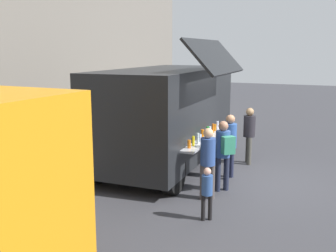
{
  "coord_description": "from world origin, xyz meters",
  "views": [
    {
      "loc": [
        -9.66,
        -2.01,
        3.23
      ],
      "look_at": [
        -0.44,
        1.99,
        1.3
      ],
      "focal_mm": 42.29,
      "sensor_mm": 36.0,
      "label": 1
    }
  ],
  "objects_px": {
    "food_truck_main": "(167,113)",
    "customer_mid_with_backpack": "(224,149)",
    "customer_front_ordering": "(230,141)",
    "customer_rear_waiting": "(208,157)",
    "customer_extra_browsing": "(249,131)",
    "trash_bin": "(151,122)",
    "child_near_queue": "(207,189)"
  },
  "relations": [
    {
      "from": "customer_front_ordering",
      "to": "customer_extra_browsing",
      "type": "relative_size",
      "value": 1.01
    },
    {
      "from": "food_truck_main",
      "to": "customer_mid_with_backpack",
      "type": "xyz_separation_m",
      "value": [
        -1.47,
        -2.05,
        -0.49
      ]
    },
    {
      "from": "trash_bin",
      "to": "customer_mid_with_backpack",
      "type": "relative_size",
      "value": 0.54
    },
    {
      "from": "customer_extra_browsing",
      "to": "food_truck_main",
      "type": "bearing_deg",
      "value": 3.57
    },
    {
      "from": "customer_rear_waiting",
      "to": "customer_extra_browsing",
      "type": "bearing_deg",
      "value": -39.97
    },
    {
      "from": "customer_mid_with_backpack",
      "to": "customer_rear_waiting",
      "type": "bearing_deg",
      "value": 121.71
    },
    {
      "from": "customer_mid_with_backpack",
      "to": "trash_bin",
      "type": "bearing_deg",
      "value": -2.96
    },
    {
      "from": "customer_front_ordering",
      "to": "customer_mid_with_backpack",
      "type": "height_order",
      "value": "customer_mid_with_backpack"
    },
    {
      "from": "customer_rear_waiting",
      "to": "customer_extra_browsing",
      "type": "relative_size",
      "value": 0.98
    },
    {
      "from": "trash_bin",
      "to": "customer_front_ordering",
      "type": "relative_size",
      "value": 0.54
    },
    {
      "from": "child_near_queue",
      "to": "food_truck_main",
      "type": "bearing_deg",
      "value": -0.31
    },
    {
      "from": "food_truck_main",
      "to": "customer_extra_browsing",
      "type": "height_order",
      "value": "food_truck_main"
    },
    {
      "from": "customer_extra_browsing",
      "to": "customer_rear_waiting",
      "type": "bearing_deg",
      "value": 63.1
    },
    {
      "from": "customer_rear_waiting",
      "to": "child_near_queue",
      "type": "relative_size",
      "value": 1.52
    },
    {
      "from": "trash_bin",
      "to": "child_near_queue",
      "type": "bearing_deg",
      "value": -146.69
    },
    {
      "from": "customer_mid_with_backpack",
      "to": "child_near_queue",
      "type": "height_order",
      "value": "customer_mid_with_backpack"
    },
    {
      "from": "customer_mid_with_backpack",
      "to": "customer_rear_waiting",
      "type": "relative_size",
      "value": 1.04
    },
    {
      "from": "customer_mid_with_backpack",
      "to": "child_near_queue",
      "type": "bearing_deg",
      "value": 142.34
    },
    {
      "from": "trash_bin",
      "to": "customer_mid_with_backpack",
      "type": "distance_m",
      "value": 6.82
    },
    {
      "from": "food_truck_main",
      "to": "customer_mid_with_backpack",
      "type": "distance_m",
      "value": 2.57
    },
    {
      "from": "customer_extra_browsing",
      "to": "child_near_queue",
      "type": "bearing_deg",
      "value": 68.64
    },
    {
      "from": "food_truck_main",
      "to": "customer_extra_browsing",
      "type": "xyz_separation_m",
      "value": [
        1.04,
        -2.11,
        -0.53
      ]
    },
    {
      "from": "trash_bin",
      "to": "customer_extra_browsing",
      "type": "bearing_deg",
      "value": -121.34
    },
    {
      "from": "customer_mid_with_backpack",
      "to": "customer_extra_browsing",
      "type": "height_order",
      "value": "customer_mid_with_backpack"
    },
    {
      "from": "customer_front_ordering",
      "to": "customer_extra_browsing",
      "type": "xyz_separation_m",
      "value": [
        1.53,
        -0.17,
        -0.01
      ]
    },
    {
      "from": "customer_extra_browsing",
      "to": "child_near_queue",
      "type": "height_order",
      "value": "customer_extra_browsing"
    },
    {
      "from": "customer_front_ordering",
      "to": "child_near_queue",
      "type": "xyz_separation_m",
      "value": [
        -2.67,
        -0.27,
        -0.36
      ]
    },
    {
      "from": "trash_bin",
      "to": "customer_rear_waiting",
      "type": "relative_size",
      "value": 0.56
    },
    {
      "from": "trash_bin",
      "to": "child_near_queue",
      "type": "height_order",
      "value": "child_near_queue"
    },
    {
      "from": "customer_rear_waiting",
      "to": "child_near_queue",
      "type": "distance_m",
      "value": 1.15
    },
    {
      "from": "customer_front_ordering",
      "to": "customer_rear_waiting",
      "type": "distance_m",
      "value": 1.62
    },
    {
      "from": "customer_extra_browsing",
      "to": "child_near_queue",
      "type": "xyz_separation_m",
      "value": [
        -4.2,
        -0.1,
        -0.35
      ]
    }
  ]
}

